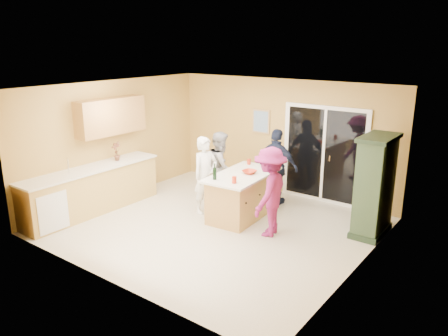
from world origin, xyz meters
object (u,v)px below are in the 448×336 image
Objects in this scene: green_hutch at (375,187)px; woman_navy at (276,167)px; woman_grey at (221,167)px; woman_white at (205,175)px; kitchen_island at (242,197)px; woman_magenta at (270,192)px.

green_hutch reaches higher than woman_navy.
green_hutch is 1.17× the size of woman_grey.
woman_white is 0.69m from woman_grey.
green_hutch reaches higher than woman_white.
kitchen_island is 0.85m from woman_white.
green_hutch is 3.23m from woman_white.
woman_magenta is at bearing -83.46° from woman_white.
green_hutch reaches higher than woman_magenta.
woman_magenta reaches higher than woman_grey.
woman_navy is at bearing -88.98° from woman_grey.
woman_magenta is at bearing -145.79° from woman_grey.
woman_navy is 1.01× the size of woman_magenta.
woman_navy is at bearing 76.71° from kitchen_island.
woman_white is 1.60m from woman_magenta.
kitchen_island is at bearing -162.39° from green_hutch.
woman_grey is at bearing 25.52° from woman_navy.
woman_grey is (-3.19, -0.30, -0.11)m from green_hutch.
woman_grey reaches higher than kitchen_island.
woman_white is at bearing -166.01° from kitchen_island.
woman_magenta is (-1.48, -1.14, -0.08)m from green_hutch.
woman_grey is (-0.85, 0.44, 0.36)m from kitchen_island.
green_hutch is 2.20m from woman_navy.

